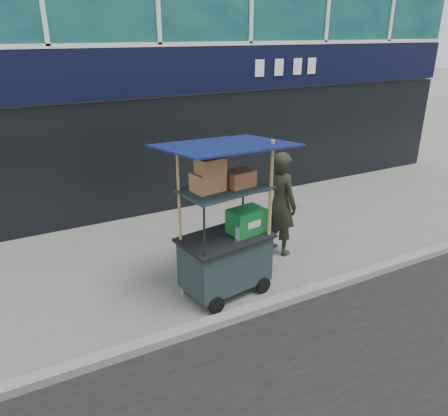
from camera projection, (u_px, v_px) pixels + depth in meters
ground at (265, 300)px, 6.36m from camera, size 80.00×80.00×0.00m
curb at (273, 304)px, 6.17m from camera, size 80.00×0.18×0.12m
vendor_cart at (227, 242)px, 6.28m from camera, size 1.90×1.46×2.34m
vendor_man at (280, 203)px, 7.44m from camera, size 0.56×0.74×1.82m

